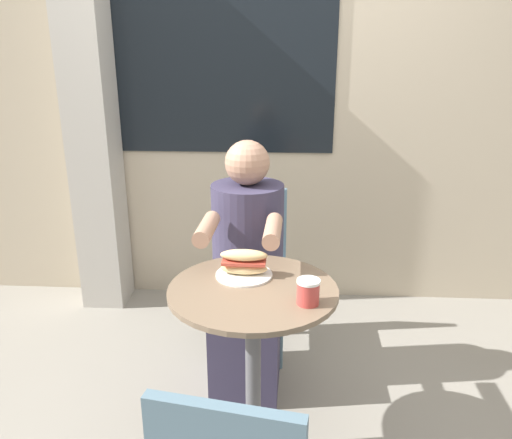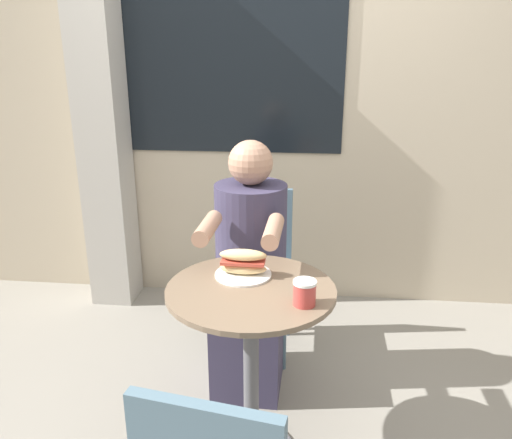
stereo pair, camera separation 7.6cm
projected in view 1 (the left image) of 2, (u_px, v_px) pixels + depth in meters
name	position (u px, v px, depth m)	size (l,w,h in m)	color
storefront_wall	(268.00, 79.00, 2.99)	(8.00, 0.09, 2.80)	#B7A88E
lattice_pillar	(91.00, 116.00, 2.94)	(0.26, 0.26, 2.40)	#B2ADA3
cafe_table	(253.00, 337.00, 1.88)	(0.62, 0.62, 0.74)	brown
diner_chair	(253.00, 255.00, 2.68)	(0.39, 0.39, 0.87)	slate
seated_diner	(247.00, 283.00, 2.36)	(0.35, 0.60, 1.19)	#38334C
sandwich_on_plate	(244.00, 265.00, 1.90)	(0.22, 0.22, 0.11)	white
drink_cup	(308.00, 292.00, 1.68)	(0.08, 0.08, 0.09)	#B73D38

